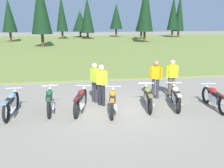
{
  "coord_description": "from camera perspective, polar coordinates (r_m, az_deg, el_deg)",
  "views": [
    {
      "loc": [
        -1.66,
        -9.17,
        3.36
      ],
      "look_at": [
        0.0,
        0.6,
        0.9
      ],
      "focal_mm": 41.07,
      "sensor_mm": 36.0,
      "label": 1
    }
  ],
  "objects": [
    {
      "name": "ground_plane",
      "position": [
        9.91,
        0.58,
        -5.89
      ],
      "size": [
        140.0,
        140.0,
        0.0
      ],
      "primitive_type": "plane",
      "color": "gray"
    },
    {
      "name": "grass_moorland",
      "position": [
        36.3,
        -7.06,
        8.6
      ],
      "size": [
        80.0,
        44.0,
        0.1
      ],
      "primitive_type": "cube",
      "color": "olive",
      "rests_on": "ground"
    },
    {
      "name": "forest_treeline",
      "position": [
        46.86,
        -10.05,
        15.06
      ],
      "size": [
        40.84,
        23.03,
        9.02
      ],
      "color": "#47331E",
      "rests_on": "ground"
    },
    {
      "name": "motorcycle_sky_blue",
      "position": [
        10.0,
        -21.52,
        -4.06
      ],
      "size": [
        0.62,
        2.1,
        0.88
      ],
      "color": "black",
      "rests_on": "ground"
    },
    {
      "name": "motorcycle_british_green",
      "position": [
        9.95,
        -13.72,
        -3.55
      ],
      "size": [
        0.62,
        2.1,
        0.88
      ],
      "color": "black",
      "rests_on": "ground"
    },
    {
      "name": "motorcycle_maroon",
      "position": [
        9.76,
        -6.99,
        -3.59
      ],
      "size": [
        0.77,
        2.06,
        0.88
      ],
      "color": "black",
      "rests_on": "ground"
    },
    {
      "name": "motorcycle_orange",
      "position": [
        9.55,
        0.16,
        -3.87
      ],
      "size": [
        0.67,
        2.08,
        0.88
      ],
      "color": "black",
      "rests_on": "ground"
    },
    {
      "name": "motorcycle_olive",
      "position": [
        10.17,
        8.0,
        -2.9
      ],
      "size": [
        0.65,
        2.08,
        0.88
      ],
      "color": "black",
      "rests_on": "ground"
    },
    {
      "name": "motorcycle_cream",
      "position": [
        10.47,
        14.02,
        -2.69
      ],
      "size": [
        0.77,
        2.06,
        0.88
      ],
      "color": "black",
      "rests_on": "ground"
    },
    {
      "name": "motorcycle_red",
      "position": [
        10.77,
        21.8,
        -2.83
      ],
      "size": [
        0.62,
        2.1,
        0.88
      ],
      "color": "black",
      "rests_on": "ground"
    },
    {
      "name": "rider_in_hivis_vest",
      "position": [
        10.22,
        -2.36,
        0.27
      ],
      "size": [
        0.42,
        0.41,
        1.67
      ],
      "color": "black",
      "rests_on": "ground"
    },
    {
      "name": "rider_near_row_end",
      "position": [
        11.83,
        13.21,
        1.8
      ],
      "size": [
        0.55,
        0.23,
        1.67
      ],
      "color": "#4C4233",
      "rests_on": "ground"
    },
    {
      "name": "rider_checking_bike",
      "position": [
        11.37,
        9.73,
        1.49
      ],
      "size": [
        0.49,
        0.37,
        1.67
      ],
      "color": "#2D2D38",
      "rests_on": "ground"
    },
    {
      "name": "rider_with_back_turned",
      "position": [
        10.67,
        -3.87,
        0.84
      ],
      "size": [
        0.36,
        0.5,
        1.67
      ],
      "color": "#2D2D38",
      "rests_on": "ground"
    }
  ]
}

